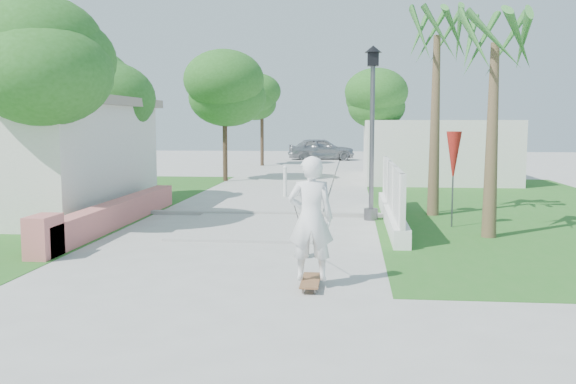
# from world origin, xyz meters

# --- Properties ---
(ground) EXTENTS (90.00, 90.00, 0.00)m
(ground) POSITION_xyz_m (0.00, 0.00, 0.00)
(ground) COLOR #B7B7B2
(ground) RESTS_ON ground
(path_strip) EXTENTS (3.20, 36.00, 0.06)m
(path_strip) POSITION_xyz_m (0.00, 20.00, 0.03)
(path_strip) COLOR #B7B7B2
(path_strip) RESTS_ON ground
(curb) EXTENTS (6.50, 0.25, 0.10)m
(curb) POSITION_xyz_m (0.00, 6.00, 0.05)
(curb) COLOR #999993
(curb) RESTS_ON ground
(grass_left) EXTENTS (8.00, 20.00, 0.01)m
(grass_left) POSITION_xyz_m (-7.00, 8.00, 0.01)
(grass_left) COLOR #276921
(grass_left) RESTS_ON ground
(grass_right) EXTENTS (8.00, 20.00, 0.01)m
(grass_right) POSITION_xyz_m (7.00, 8.00, 0.01)
(grass_right) COLOR #276921
(grass_right) RESTS_ON ground
(pink_wall) EXTENTS (0.45, 8.20, 0.80)m
(pink_wall) POSITION_xyz_m (-3.30, 3.55, 0.31)
(pink_wall) COLOR #BC6260
(pink_wall) RESTS_ON ground
(lattice_fence) EXTENTS (0.35, 7.00, 1.50)m
(lattice_fence) POSITION_xyz_m (3.40, 5.00, 0.54)
(lattice_fence) COLOR white
(lattice_fence) RESTS_ON ground
(building_right) EXTENTS (6.00, 8.00, 2.60)m
(building_right) POSITION_xyz_m (6.00, 18.00, 1.30)
(building_right) COLOR silver
(building_right) RESTS_ON ground
(street_lamp) EXTENTS (0.44, 0.44, 4.44)m
(street_lamp) POSITION_xyz_m (2.90, 5.50, 2.43)
(street_lamp) COLOR #59595E
(street_lamp) RESTS_ON ground
(bollard) EXTENTS (0.14, 0.14, 1.09)m
(bollard) POSITION_xyz_m (0.20, 10.00, 0.58)
(bollard) COLOR white
(bollard) RESTS_ON ground
(patio_umbrella) EXTENTS (0.36, 0.36, 2.30)m
(patio_umbrella) POSITION_xyz_m (4.80, 4.50, 1.69)
(patio_umbrella) COLOR #59595E
(patio_umbrella) RESTS_ON ground
(tree_left_near) EXTENTS (3.60, 3.60, 5.28)m
(tree_left_near) POSITION_xyz_m (-4.48, 2.98, 3.82)
(tree_left_near) COLOR #4C3826
(tree_left_near) RESTS_ON ground
(tree_left_mid) EXTENTS (3.20, 3.20, 4.85)m
(tree_left_mid) POSITION_xyz_m (-5.48, 8.48, 3.50)
(tree_left_mid) COLOR #4C3826
(tree_left_mid) RESTS_ON ground
(tree_path_left) EXTENTS (3.40, 3.40, 5.23)m
(tree_path_left) POSITION_xyz_m (-2.98, 15.98, 3.82)
(tree_path_left) COLOR #4C3826
(tree_path_left) RESTS_ON ground
(tree_path_right) EXTENTS (3.00, 3.00, 4.79)m
(tree_path_right) POSITION_xyz_m (3.22, 19.98, 3.49)
(tree_path_right) COLOR #4C3826
(tree_path_right) RESTS_ON ground
(tree_path_far) EXTENTS (3.20, 3.20, 5.17)m
(tree_path_far) POSITION_xyz_m (-2.78, 25.98, 3.82)
(tree_path_far) COLOR #4C3826
(tree_path_far) RESTS_ON ground
(palm_far) EXTENTS (1.80, 1.80, 5.30)m
(palm_far) POSITION_xyz_m (4.60, 6.50, 4.48)
(palm_far) COLOR brown
(palm_far) RESTS_ON ground
(palm_near) EXTENTS (1.80, 1.80, 4.70)m
(palm_near) POSITION_xyz_m (5.40, 3.20, 3.95)
(palm_near) COLOR brown
(palm_near) RESTS_ON ground
(skateboarder) EXTENTS (0.72, 2.86, 2.01)m
(skateboarder) POSITION_xyz_m (1.75, -1.33, 1.03)
(skateboarder) COLOR brown
(skateboarder) RESTS_ON ground
(dog) EXTENTS (0.33, 0.51, 0.36)m
(dog) POSITION_xyz_m (1.48, 0.75, 0.19)
(dog) COLOR silver
(dog) RESTS_ON ground
(parked_car) EXTENTS (4.63, 2.51, 1.49)m
(parked_car) POSITION_xyz_m (0.38, 31.66, 0.75)
(parked_car) COLOR #999BA0
(parked_car) RESTS_ON ground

